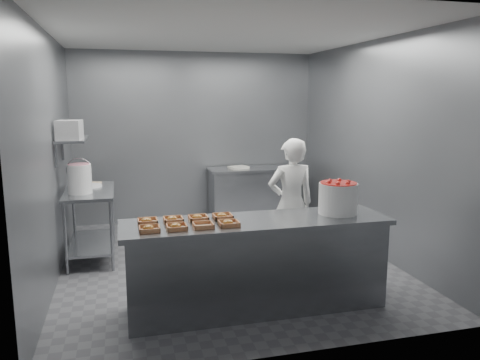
{
  "coord_description": "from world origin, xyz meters",
  "views": [
    {
      "loc": [
        -1.25,
        -5.54,
        2.06
      ],
      "look_at": [
        0.13,
        -0.2,
        1.09
      ],
      "focal_mm": 35.0,
      "sensor_mm": 36.0,
      "label": 1
    }
  ],
  "objects_px": {
    "tray_0": "(149,228)",
    "tray_2": "(203,225)",
    "tray_4": "(147,221)",
    "tray_1": "(176,227)",
    "tray_3": "(229,223)",
    "worker": "(291,204)",
    "tray_5": "(173,219)",
    "appliance": "(69,130)",
    "tray_6": "(198,218)",
    "tray_7": "(222,216)",
    "service_counter": "(256,264)",
    "strawberry_tub": "(338,197)",
    "back_counter": "(253,194)",
    "prep_table": "(91,213)",
    "glaze_bucket": "(80,178)"
  },
  "relations": [
    {
      "from": "tray_0",
      "to": "tray_2",
      "type": "bearing_deg",
      "value": 0.0
    },
    {
      "from": "tray_0",
      "to": "tray_4",
      "type": "height_order",
      "value": "same"
    },
    {
      "from": "tray_1",
      "to": "tray_3",
      "type": "relative_size",
      "value": 1.0
    },
    {
      "from": "tray_0",
      "to": "worker",
      "type": "xyz_separation_m",
      "value": [
        1.76,
        1.13,
        -0.13
      ]
    },
    {
      "from": "tray_5",
      "to": "appliance",
      "type": "xyz_separation_m",
      "value": [
        -1.03,
        1.57,
        0.76
      ]
    },
    {
      "from": "tray_0",
      "to": "tray_1",
      "type": "height_order",
      "value": "same"
    },
    {
      "from": "tray_0",
      "to": "tray_6",
      "type": "height_order",
      "value": "same"
    },
    {
      "from": "tray_7",
      "to": "worker",
      "type": "distance_m",
      "value": 1.36
    },
    {
      "from": "service_counter",
      "to": "tray_7",
      "type": "xyz_separation_m",
      "value": [
        -0.31,
        0.13,
        0.47
      ]
    },
    {
      "from": "worker",
      "to": "strawberry_tub",
      "type": "xyz_separation_m",
      "value": [
        0.14,
        -0.97,
        0.28
      ]
    },
    {
      "from": "tray_3",
      "to": "tray_6",
      "type": "bearing_deg",
      "value": 132.27
    },
    {
      "from": "tray_4",
      "to": "tray_5",
      "type": "bearing_deg",
      "value": 0.0
    },
    {
      "from": "tray_0",
      "to": "strawberry_tub",
      "type": "bearing_deg",
      "value": 4.9
    },
    {
      "from": "back_counter",
      "to": "worker",
      "type": "bearing_deg",
      "value": -94.36
    },
    {
      "from": "worker",
      "to": "tray_2",
      "type": "bearing_deg",
      "value": 40.58
    },
    {
      "from": "prep_table",
      "to": "glaze_bucket",
      "type": "bearing_deg",
      "value": -115.62
    },
    {
      "from": "tray_5",
      "to": "strawberry_tub",
      "type": "xyz_separation_m",
      "value": [
        1.65,
        -0.1,
        0.15
      ]
    },
    {
      "from": "tray_1",
      "to": "tray_2",
      "type": "distance_m",
      "value": 0.24
    },
    {
      "from": "tray_1",
      "to": "tray_5",
      "type": "distance_m",
      "value": 0.26
    },
    {
      "from": "worker",
      "to": "strawberry_tub",
      "type": "distance_m",
      "value": 1.02
    },
    {
      "from": "prep_table",
      "to": "back_counter",
      "type": "height_order",
      "value": "same"
    },
    {
      "from": "prep_table",
      "to": "tray_1",
      "type": "xyz_separation_m",
      "value": [
        0.86,
        -2.08,
        0.33
      ]
    },
    {
      "from": "service_counter",
      "to": "strawberry_tub",
      "type": "relative_size",
      "value": 6.67
    },
    {
      "from": "tray_0",
      "to": "back_counter",
      "type": "bearing_deg",
      "value": 60.29
    },
    {
      "from": "appliance",
      "to": "service_counter",
      "type": "bearing_deg",
      "value": -36.69
    },
    {
      "from": "tray_4",
      "to": "tray_7",
      "type": "bearing_deg",
      "value": 0.0
    },
    {
      "from": "tray_2",
      "to": "strawberry_tub",
      "type": "xyz_separation_m",
      "value": [
        1.41,
        0.16,
        0.15
      ]
    },
    {
      "from": "tray_3",
      "to": "worker",
      "type": "bearing_deg",
      "value": 47.51
    },
    {
      "from": "tray_6",
      "to": "appliance",
      "type": "height_order",
      "value": "appliance"
    },
    {
      "from": "appliance",
      "to": "tray_2",
      "type": "bearing_deg",
      "value": -48.85
    },
    {
      "from": "tray_7",
      "to": "appliance",
      "type": "xyz_separation_m",
      "value": [
        -1.51,
        1.57,
        0.76
      ]
    },
    {
      "from": "service_counter",
      "to": "tray_1",
      "type": "xyz_separation_m",
      "value": [
        -0.79,
        -0.13,
        0.47
      ]
    },
    {
      "from": "tray_5",
      "to": "appliance",
      "type": "distance_m",
      "value": 2.02
    },
    {
      "from": "tray_2",
      "to": "glaze_bucket",
      "type": "xyz_separation_m",
      "value": [
        -1.2,
        1.89,
        0.17
      ]
    },
    {
      "from": "tray_7",
      "to": "appliance",
      "type": "height_order",
      "value": "appliance"
    },
    {
      "from": "tray_0",
      "to": "glaze_bucket",
      "type": "height_order",
      "value": "glaze_bucket"
    },
    {
      "from": "tray_2",
      "to": "worker",
      "type": "height_order",
      "value": "worker"
    },
    {
      "from": "service_counter",
      "to": "tray_5",
      "type": "relative_size",
      "value": 13.88
    },
    {
      "from": "tray_7",
      "to": "glaze_bucket",
      "type": "distance_m",
      "value": 2.17
    },
    {
      "from": "tray_5",
      "to": "strawberry_tub",
      "type": "bearing_deg",
      "value": -3.51
    },
    {
      "from": "tray_4",
      "to": "tray_6",
      "type": "height_order",
      "value": "same"
    },
    {
      "from": "tray_1",
      "to": "tray_4",
      "type": "height_order",
      "value": "same"
    },
    {
      "from": "prep_table",
      "to": "tray_1",
      "type": "distance_m",
      "value": 2.28
    },
    {
      "from": "prep_table",
      "to": "tray_6",
      "type": "bearing_deg",
      "value": -58.82
    },
    {
      "from": "tray_6",
      "to": "appliance",
      "type": "distance_m",
      "value": 2.15
    },
    {
      "from": "tray_3",
      "to": "glaze_bucket",
      "type": "distance_m",
      "value": 2.38
    },
    {
      "from": "service_counter",
      "to": "tray_4",
      "type": "xyz_separation_m",
      "value": [
        -1.03,
        0.13,
        0.47
      ]
    },
    {
      "from": "service_counter",
      "to": "back_counter",
      "type": "bearing_deg",
      "value": 74.52
    },
    {
      "from": "prep_table",
      "to": "glaze_bucket",
      "type": "relative_size",
      "value": 2.74
    },
    {
      "from": "worker",
      "to": "glaze_bucket",
      "type": "xyz_separation_m",
      "value": [
        -2.47,
        0.75,
        0.3
      ]
    }
  ]
}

